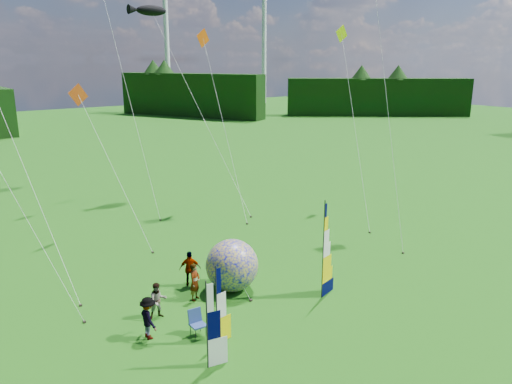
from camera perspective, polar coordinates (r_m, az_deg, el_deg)
ground at (r=23.12m, az=8.24°, el=-15.00°), size 220.00×220.00×0.00m
treeline_ring at (r=21.42m, az=8.64°, el=-5.68°), size 210.00×210.00×8.00m
turbine_left at (r=137.88m, az=0.93°, el=16.39°), size 8.00×1.20×30.00m
turbine_right at (r=130.33m, az=-10.15°, el=16.25°), size 8.00×1.20×30.00m
feather_banner_main at (r=24.58m, az=7.68°, el=-6.81°), size 1.29×0.45×4.86m
side_banner_left at (r=20.96m, az=-4.53°, el=-12.98°), size 0.95×0.19×3.36m
side_banner_far at (r=19.50m, az=-5.62°, el=-15.10°), size 1.03×0.29×3.49m
bol_inflatable at (r=25.65m, az=-2.76°, el=-8.37°), size 2.93×2.93×2.68m
spectator_a at (r=24.96m, az=-6.99°, el=-10.16°), size 0.82×0.74×1.88m
spectator_b at (r=23.64m, az=-11.15°, el=-12.07°), size 0.89×0.54×1.71m
spectator_c at (r=22.13m, az=-12.19°, el=-13.89°), size 0.49×1.22×1.87m
spectator_d at (r=26.45m, az=-7.54°, el=-8.68°), size 1.18×0.94×1.89m
camp_chair at (r=22.14m, az=-6.66°, el=-14.68°), size 0.70×0.70×1.15m
kite_whale at (r=40.44m, az=-6.65°, el=10.62°), size 9.48×15.90×17.01m
kite_rainbow_delta at (r=27.07m, az=-25.69°, el=6.23°), size 11.56×14.56×16.14m
kite_parafoil at (r=33.16m, az=14.95°, el=10.60°), size 10.63×12.22×18.52m
small_kite_red at (r=32.58m, az=-15.96°, el=3.34°), size 7.12×10.04×10.51m
small_kite_orange at (r=37.51m, az=-3.66°, el=8.27°), size 6.50×10.24×14.30m
small_kite_yellow at (r=37.49m, az=11.26°, el=8.21°), size 7.30×10.30×14.55m
small_kite_green at (r=40.44m, az=-15.04°, el=13.79°), size 2.87×13.00×22.05m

